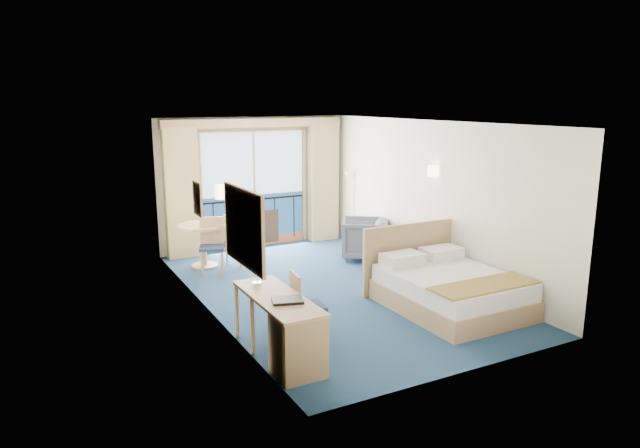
{
  "coord_description": "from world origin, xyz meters",
  "views": [
    {
      "loc": [
        -4.26,
        -7.78,
        3.05
      ],
      "look_at": [
        -0.05,
        0.2,
        1.07
      ],
      "focal_mm": 32.0,
      "sensor_mm": 36.0,
      "label": 1
    }
  ],
  "objects_px": {
    "table_chair_b": "(212,242)",
    "desk": "(293,336)",
    "nightstand": "(417,259)",
    "desk_chair": "(303,302)",
    "table_chair_a": "(236,237)",
    "round_table": "(204,235)",
    "armchair": "(365,239)",
    "floor_lamp": "(349,190)",
    "bed": "(448,288)"
  },
  "relations": [
    {
      "from": "round_table",
      "to": "desk",
      "type": "bearing_deg",
      "value": -93.96
    },
    {
      "from": "floor_lamp",
      "to": "desk_chair",
      "type": "relative_size",
      "value": 1.71
    },
    {
      "from": "floor_lamp",
      "to": "table_chair_a",
      "type": "relative_size",
      "value": 1.59
    },
    {
      "from": "desk",
      "to": "table_chair_a",
      "type": "distance_m",
      "value": 4.45
    },
    {
      "from": "floor_lamp",
      "to": "desk",
      "type": "relative_size",
      "value": 0.95
    },
    {
      "from": "nightstand",
      "to": "armchair",
      "type": "relative_size",
      "value": 0.66
    },
    {
      "from": "bed",
      "to": "round_table",
      "type": "distance_m",
      "value": 4.59
    },
    {
      "from": "desk",
      "to": "nightstand",
      "type": "bearing_deg",
      "value": 33.21
    },
    {
      "from": "desk",
      "to": "table_chair_a",
      "type": "height_order",
      "value": "table_chair_a"
    },
    {
      "from": "bed",
      "to": "table_chair_b",
      "type": "height_order",
      "value": "bed"
    },
    {
      "from": "nightstand",
      "to": "round_table",
      "type": "xyz_separation_m",
      "value": [
        -3.16,
        2.27,
        0.32
      ]
    },
    {
      "from": "desk",
      "to": "table_chair_b",
      "type": "bearing_deg",
      "value": 85.25
    },
    {
      "from": "table_chair_a",
      "to": "desk_chair",
      "type": "bearing_deg",
      "value": 146.16
    },
    {
      "from": "armchair",
      "to": "table_chair_a",
      "type": "bearing_deg",
      "value": -72.15
    },
    {
      "from": "round_table",
      "to": "table_chair_b",
      "type": "height_order",
      "value": "table_chair_b"
    },
    {
      "from": "floor_lamp",
      "to": "table_chair_a",
      "type": "height_order",
      "value": "floor_lamp"
    },
    {
      "from": "armchair",
      "to": "table_chair_b",
      "type": "xyz_separation_m",
      "value": [
        -2.89,
        0.51,
        0.16
      ]
    },
    {
      "from": "nightstand",
      "to": "table_chair_a",
      "type": "relative_size",
      "value": 0.59
    },
    {
      "from": "armchair",
      "to": "table_chair_b",
      "type": "relative_size",
      "value": 0.88
    },
    {
      "from": "table_chair_a",
      "to": "table_chair_b",
      "type": "distance_m",
      "value": 0.58
    },
    {
      "from": "floor_lamp",
      "to": "round_table",
      "type": "height_order",
      "value": "floor_lamp"
    },
    {
      "from": "nightstand",
      "to": "table_chair_a",
      "type": "distance_m",
      "value": 3.34
    },
    {
      "from": "bed",
      "to": "table_chair_b",
      "type": "relative_size",
      "value": 2.1
    },
    {
      "from": "desk_chair",
      "to": "round_table",
      "type": "xyz_separation_m",
      "value": [
        -0.18,
        3.8,
        0.1
      ]
    },
    {
      "from": "bed",
      "to": "armchair",
      "type": "height_order",
      "value": "bed"
    },
    {
      "from": "armchair",
      "to": "round_table",
      "type": "bearing_deg",
      "value": -72.35
    },
    {
      "from": "armchair",
      "to": "round_table",
      "type": "relative_size",
      "value": 0.97
    },
    {
      "from": "nightstand",
      "to": "floor_lamp",
      "type": "relative_size",
      "value": 0.37
    },
    {
      "from": "armchair",
      "to": "desk",
      "type": "relative_size",
      "value": 0.54
    },
    {
      "from": "round_table",
      "to": "floor_lamp",
      "type": "bearing_deg",
      "value": 5.36
    },
    {
      "from": "nightstand",
      "to": "desk",
      "type": "height_order",
      "value": "desk"
    },
    {
      "from": "bed",
      "to": "desk_chair",
      "type": "xyz_separation_m",
      "value": [
        -2.4,
        -0.02,
        0.2
      ]
    },
    {
      "from": "nightstand",
      "to": "desk_chair",
      "type": "height_order",
      "value": "desk_chair"
    },
    {
      "from": "desk",
      "to": "round_table",
      "type": "xyz_separation_m",
      "value": [
        0.31,
        4.54,
        0.19
      ]
    },
    {
      "from": "armchair",
      "to": "table_chair_a",
      "type": "xyz_separation_m",
      "value": [
        -2.36,
        0.73,
        0.15
      ]
    },
    {
      "from": "bed",
      "to": "table_chair_a",
      "type": "distance_m",
      "value": 4.13
    },
    {
      "from": "table_chair_b",
      "to": "table_chair_a",
      "type": "bearing_deg",
      "value": 42.87
    },
    {
      "from": "bed",
      "to": "table_chair_b",
      "type": "xyz_separation_m",
      "value": [
        -2.55,
        3.38,
        0.25
      ]
    },
    {
      "from": "table_chair_b",
      "to": "desk",
      "type": "bearing_deg",
      "value": -74.46
    },
    {
      "from": "floor_lamp",
      "to": "round_table",
      "type": "distance_m",
      "value": 3.34
    },
    {
      "from": "desk_chair",
      "to": "floor_lamp",
      "type": "bearing_deg",
      "value": -28.66
    },
    {
      "from": "round_table",
      "to": "armchair",
      "type": "bearing_deg",
      "value": -17.48
    },
    {
      "from": "desk_chair",
      "to": "table_chair_b",
      "type": "xyz_separation_m",
      "value": [
        -0.15,
        3.39,
        0.05
      ]
    },
    {
      "from": "nightstand",
      "to": "table_chair_b",
      "type": "distance_m",
      "value": 3.65
    },
    {
      "from": "armchair",
      "to": "table_chair_b",
      "type": "height_order",
      "value": "table_chair_b"
    },
    {
      "from": "floor_lamp",
      "to": "table_chair_a",
      "type": "bearing_deg",
      "value": -169.69
    },
    {
      "from": "bed",
      "to": "table_chair_a",
      "type": "relative_size",
      "value": 2.16
    },
    {
      "from": "round_table",
      "to": "table_chair_a",
      "type": "height_order",
      "value": "table_chair_a"
    },
    {
      "from": "table_chair_b",
      "to": "desk_chair",
      "type": "bearing_deg",
      "value": -67.25
    },
    {
      "from": "nightstand",
      "to": "table_chair_a",
      "type": "bearing_deg",
      "value": 141.26
    }
  ]
}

